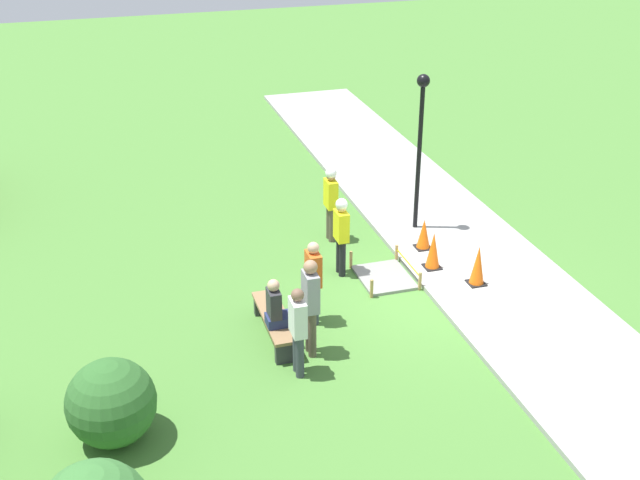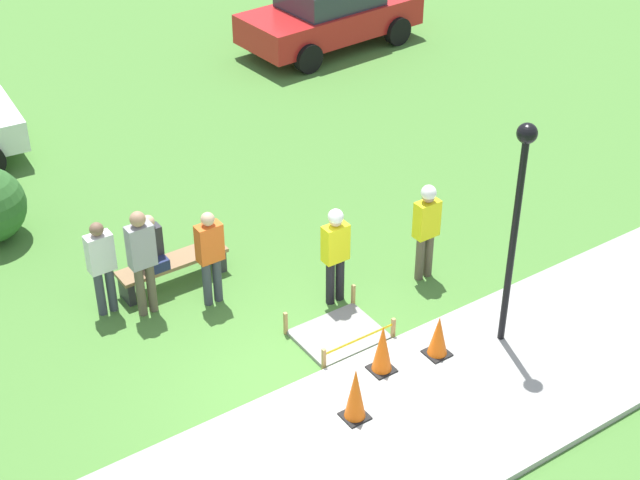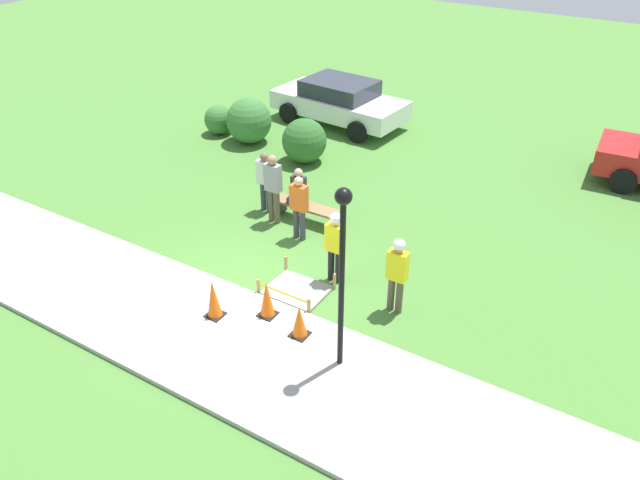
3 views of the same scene
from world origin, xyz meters
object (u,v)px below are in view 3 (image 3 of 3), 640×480
park_bench (307,210)px  person_seated_on_bench (298,189)px  worker_assistant (397,270)px  bystander_in_gray_shirt (265,179)px  bystander_in_white_shirt (273,185)px  lamppost_near (342,254)px  traffic_cone_far_patch (267,299)px  parked_car_white (339,101)px  traffic_cone_sidewalk_edge (299,321)px  bystander_in_orange_shirt (299,205)px  worker_supervisor (335,242)px  traffic_cone_near_patch (214,299)px

park_bench → person_seated_on_bench: (-0.30, 0.05, 0.47)m
worker_assistant → person_seated_on_bench: bearing=149.9°
bystander_in_gray_shirt → bystander_in_white_shirt: (0.51, -0.36, 0.13)m
lamppost_near → traffic_cone_far_patch: bearing=167.6°
park_bench → parked_car_white: 6.68m
traffic_cone_sidewalk_edge → bystander_in_gray_shirt: (-3.46, 3.73, 0.47)m
traffic_cone_far_patch → person_seated_on_bench: (-1.71, 3.71, 0.30)m
traffic_cone_sidewalk_edge → lamppost_near: lamppost_near is taller
bystander_in_orange_shirt → worker_supervisor: bearing=-33.4°
bystander_in_orange_shirt → traffic_cone_near_patch: bearing=-85.8°
bystander_in_orange_shirt → parked_car_white: (-2.93, 6.91, -0.14)m
traffic_cone_far_patch → lamppost_near: lamppost_near is taller
traffic_cone_sidewalk_edge → worker_assistant: 2.15m
traffic_cone_near_patch → person_seated_on_bench: person_seated_on_bench is taller
worker_assistant → lamppost_near: 2.43m
bystander_in_white_shirt → person_seated_on_bench: bearing=53.8°
park_bench → bystander_in_white_shirt: 1.09m
traffic_cone_near_patch → bystander_in_white_shirt: bearing=107.9°
worker_assistant → parked_car_white: worker_assistant is taller
traffic_cone_far_patch → park_bench: traffic_cone_far_patch is taller
park_bench → lamppost_near: 5.65m
traffic_cone_sidewalk_edge → bystander_in_gray_shirt: 5.11m
traffic_cone_near_patch → traffic_cone_far_patch: bearing=32.7°
bystander_in_gray_shirt → lamppost_near: size_ratio=0.46×
traffic_cone_near_patch → lamppost_near: size_ratio=0.23×
park_bench → person_seated_on_bench: 0.56m
traffic_cone_sidewalk_edge → park_bench: bearing=120.7°
bystander_in_gray_shirt → bystander_in_white_shirt: bystander_in_white_shirt is taller
park_bench → parked_car_white: (-2.64, 6.12, 0.46)m
traffic_cone_sidewalk_edge → worker_supervisor: (-0.40, 1.99, 0.55)m
worker_assistant → bystander_in_white_shirt: bystander_in_white_shirt is taller
park_bench → bystander_in_orange_shirt: (0.28, -0.79, 0.60)m
traffic_cone_sidewalk_edge → bystander_in_gray_shirt: bystander_in_gray_shirt is taller
person_seated_on_bench → worker_assistant: worker_assistant is taller
bystander_in_orange_shirt → person_seated_on_bench: bearing=124.7°
park_bench → worker_assistant: worker_assistant is taller
traffic_cone_near_patch → traffic_cone_far_patch: (0.87, 0.56, -0.02)m
person_seated_on_bench → bystander_in_gray_shirt: 0.90m
park_bench → lamppost_near: lamppost_near is taller
worker_assistant → bystander_in_orange_shirt: worker_assistant is taller
park_bench → lamppost_near: (3.29, -4.07, 2.11)m
bystander_in_orange_shirt → parked_car_white: size_ratio=0.35×
person_seated_on_bench → bystander_in_white_shirt: bystander_in_white_shirt is taller
worker_supervisor → parked_car_white: (-4.51, 7.96, -0.20)m
traffic_cone_near_patch → person_seated_on_bench: 4.36m
traffic_cone_near_patch → traffic_cone_sidewalk_edge: (1.74, 0.39, -0.08)m
traffic_cone_sidewalk_edge → lamppost_near: 2.26m
bystander_in_gray_shirt → worker_supervisor: bearing=-29.6°
bystander_in_white_shirt → parked_car_white: size_ratio=0.39×
park_bench → traffic_cone_sidewalk_edge: bearing=-59.3°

